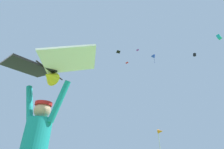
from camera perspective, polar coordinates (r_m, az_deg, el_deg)
name	(u,v)px	position (r m, az deg, el deg)	size (l,w,h in m)	color
held_stunt_kite	(48,67)	(2.69, -22.79, 2.48)	(1.74, 1.12, 0.40)	black
distant_kite_teal_mid_left	(219,37)	(27.29, 35.20, 11.42)	(0.64, 0.66, 0.79)	#19B2AD
distant_kite_red_high_right	(86,52)	(24.62, -9.74, 8.29)	(1.22, 1.13, 0.62)	red
distant_kite_red_mid_right	(127,63)	(38.46, 5.59, 4.44)	(0.95, 0.97, 0.29)	red
distant_kite_purple_low_right	(138,50)	(30.39, 9.55, 9.07)	(0.66, 0.67, 0.20)	purple
distant_kite_blue_far_center	(154,57)	(36.90, 15.42, 6.35)	(1.49, 1.41, 2.33)	blue
distant_kite_black_low_left	(195,55)	(39.03, 28.55, 6.53)	(0.74, 0.65, 0.80)	black
distant_kite_black_high_left	(118,52)	(34.20, 2.39, 8.50)	(0.84, 0.82, 0.33)	black
marker_flag	(160,135)	(9.66, 17.66, -20.67)	(0.30, 0.24, 2.19)	silver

